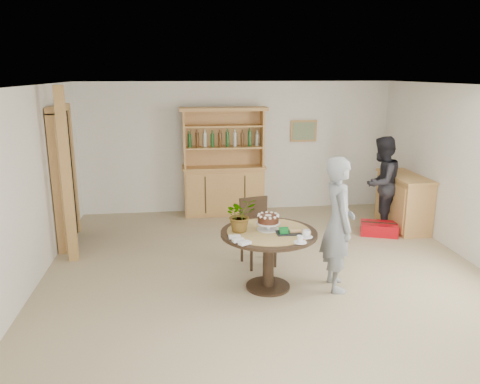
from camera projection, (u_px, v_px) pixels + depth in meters
name	position (u px, v px, depth m)	size (l,w,h in m)	color
ground	(272.00, 285.00, 6.02)	(7.00, 7.00, 0.00)	tan
room_shell	(274.00, 152.00, 5.60)	(6.04, 7.04, 2.52)	white
doorway	(63.00, 175.00, 7.30)	(0.13, 1.10, 2.18)	black
pine_post	(67.00, 176.00, 6.53)	(0.12, 0.12, 2.50)	tan
hutch	(224.00, 179.00, 8.93)	(1.62, 0.54, 2.04)	tan
sideboard	(404.00, 201.00, 8.17)	(0.54, 1.26, 0.94)	tan
dining_table	(269.00, 243.00, 5.82)	(1.20, 1.20, 0.76)	black
dining_chair	(256.00, 227.00, 6.62)	(0.51, 0.51, 0.95)	black
birthday_cake	(268.00, 220.00, 5.79)	(0.30, 0.30, 0.20)	white
flower_vase	(240.00, 215.00, 5.73)	(0.38, 0.33, 0.42)	#3F7233
gift_tray	(288.00, 231.00, 5.68)	(0.30, 0.20, 0.08)	black
coffee_cup_a	(306.00, 234.00, 5.55)	(0.15, 0.15, 0.09)	white
coffee_cup_b	(300.00, 240.00, 5.37)	(0.15, 0.15, 0.08)	white
napkins	(239.00, 240.00, 5.42)	(0.24, 0.33, 0.03)	white
teen_boy	(338.00, 224.00, 5.77)	(0.62, 0.40, 1.69)	gray
adult_person	(381.00, 183.00, 8.06)	(0.79, 0.61, 1.62)	black
red_suitcase	(379.00, 229.00, 7.89)	(0.70, 0.58, 0.21)	red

